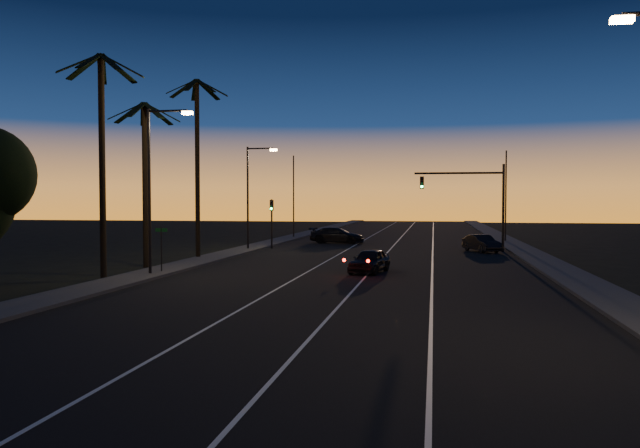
% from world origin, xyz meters
% --- Properties ---
extents(ground, '(220.00, 220.00, 0.00)m').
position_xyz_m(ground, '(0.00, 0.00, 0.00)').
color(ground, black).
rests_on(ground, ground).
extents(road, '(20.00, 170.00, 0.01)m').
position_xyz_m(road, '(0.00, 30.00, 0.01)').
color(road, black).
rests_on(road, ground).
extents(sidewalk_left, '(2.40, 170.00, 0.16)m').
position_xyz_m(sidewalk_left, '(-11.20, 30.00, 0.08)').
color(sidewalk_left, '#343432').
rests_on(sidewalk_left, ground).
extents(sidewalk_right, '(2.40, 170.00, 0.16)m').
position_xyz_m(sidewalk_right, '(11.20, 30.00, 0.08)').
color(sidewalk_right, '#343432').
rests_on(sidewalk_right, ground).
extents(lane_stripe_left, '(0.12, 160.00, 0.01)m').
position_xyz_m(lane_stripe_left, '(-3.00, 30.00, 0.02)').
color(lane_stripe_left, silver).
rests_on(lane_stripe_left, road).
extents(lane_stripe_mid, '(0.12, 160.00, 0.01)m').
position_xyz_m(lane_stripe_mid, '(0.50, 30.00, 0.02)').
color(lane_stripe_mid, silver).
rests_on(lane_stripe_mid, road).
extents(lane_stripe_right, '(0.12, 160.00, 0.01)m').
position_xyz_m(lane_stripe_right, '(4.00, 30.00, 0.02)').
color(lane_stripe_right, silver).
rests_on(lane_stripe_right, road).
extents(palm_near, '(4.25, 4.16, 11.53)m').
position_xyz_m(palm_near, '(-12.60, 18.00, 7.07)').
color(palm_near, black).
rests_on(palm_near, ground).
extents(palm_mid, '(4.25, 4.16, 10.03)m').
position_xyz_m(palm_mid, '(-13.20, 24.00, 6.25)').
color(palm_mid, black).
rests_on(palm_mid, ground).
extents(palm_far, '(4.25, 4.16, 12.53)m').
position_xyz_m(palm_far, '(-12.20, 30.00, 7.61)').
color(palm_far, black).
rests_on(palm_far, ground).
extents(streetlight_left_near, '(2.55, 0.26, 9.00)m').
position_xyz_m(streetlight_left_near, '(-10.70, 20.00, 5.32)').
color(streetlight_left_near, black).
rests_on(streetlight_left_near, ground).
extents(streetlight_left_far, '(2.55, 0.26, 8.50)m').
position_xyz_m(streetlight_left_far, '(-10.69, 38.00, 5.06)').
color(streetlight_left_far, black).
rests_on(streetlight_left_far, ground).
extents(street_sign, '(0.70, 0.06, 2.60)m').
position_xyz_m(street_sign, '(-10.80, 21.00, 1.66)').
color(street_sign, black).
rests_on(street_sign, ground).
extents(signal_mast, '(7.10, 0.41, 7.00)m').
position_xyz_m(signal_mast, '(7.14, 39.99, 4.78)').
color(signal_mast, black).
rests_on(signal_mast, ground).
extents(signal_post, '(0.28, 0.37, 4.20)m').
position_xyz_m(signal_post, '(-9.50, 39.98, 2.89)').
color(signal_post, black).
rests_on(signal_post, ground).
extents(far_pole_left, '(0.14, 0.14, 9.00)m').
position_xyz_m(far_pole_left, '(-11.00, 55.00, 4.50)').
color(far_pole_left, black).
rests_on(far_pole_left, ground).
extents(far_pole_right, '(0.14, 0.14, 9.00)m').
position_xyz_m(far_pole_right, '(11.00, 52.00, 4.50)').
color(far_pole_right, black).
rests_on(far_pole_right, ground).
extents(lead_car, '(2.41, 4.62, 1.34)m').
position_xyz_m(lead_car, '(0.50, 23.75, 0.68)').
color(lead_car, black).
rests_on(lead_car, road).
extents(right_car, '(2.98, 4.36, 1.36)m').
position_xyz_m(right_car, '(7.83, 39.71, 0.69)').
color(right_car, black).
rests_on(right_car, road).
extents(cross_car, '(5.44, 2.75, 1.51)m').
position_xyz_m(cross_car, '(-5.05, 47.62, 0.77)').
color(cross_car, black).
rests_on(cross_car, road).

